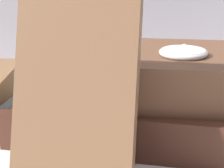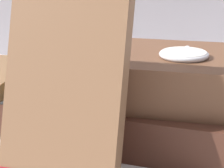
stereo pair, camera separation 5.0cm
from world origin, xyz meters
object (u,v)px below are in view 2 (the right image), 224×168
object	(u,v)px
book_flat_bottom	(124,112)
book_leaning_front	(65,93)
book_flat_top	(129,73)
pocket_watch	(184,54)

from	to	relation	value
book_flat_bottom	book_leaning_front	bearing A→B (deg)	-98.21
book_flat_bottom	book_leaning_front	size ratio (longest dim) A/B	1.43
book_flat_top	book_flat_bottom	bearing A→B (deg)	-176.74
book_flat_bottom	book_flat_top	bearing A→B (deg)	8.81
book_leaning_front	book_flat_bottom	bearing A→B (deg)	78.87
book_flat_bottom	pocket_watch	xyz separation A→B (m)	(0.06, -0.01, 0.07)
pocket_watch	book_leaning_front	bearing A→B (deg)	-129.37
book_flat_bottom	pocket_watch	world-z (taller)	pocket_watch
book_flat_top	pocket_watch	bearing A→B (deg)	-11.49
book_leaning_front	pocket_watch	world-z (taller)	book_leaning_front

